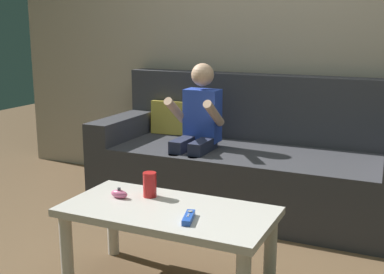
% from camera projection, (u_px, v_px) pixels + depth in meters
% --- Properties ---
extents(wall_back, '(4.74, 0.05, 2.50)m').
position_uv_depth(wall_back, '(298.00, 20.00, 3.43)').
color(wall_back, '#B2A38E').
rests_on(wall_back, ground).
extents(couch, '(2.08, 0.80, 0.88)m').
position_uv_depth(couch, '(250.00, 164.00, 3.37)').
color(couch, '#38383D').
rests_on(couch, ground).
extents(person_seated_on_couch, '(0.33, 0.40, 0.97)m').
position_uv_depth(person_seated_on_couch, '(197.00, 128.00, 3.28)').
color(person_seated_on_couch, '#282D47').
rests_on(person_seated_on_couch, ground).
extents(coffee_table, '(0.97, 0.48, 0.40)m').
position_uv_depth(coffee_table, '(168.00, 221.00, 2.30)').
color(coffee_table, beige).
rests_on(coffee_table, ground).
extents(game_remote_blue_near_edge, '(0.07, 0.14, 0.03)m').
position_uv_depth(game_remote_blue_near_edge, '(189.00, 218.00, 2.14)').
color(game_remote_blue_near_edge, blue).
rests_on(game_remote_blue_near_edge, coffee_table).
extents(nunchuk_pink, '(0.09, 0.05, 0.05)m').
position_uv_depth(nunchuk_pink, '(119.00, 194.00, 2.42)').
color(nunchuk_pink, pink).
rests_on(nunchuk_pink, coffee_table).
extents(soda_can, '(0.07, 0.07, 0.12)m').
position_uv_depth(soda_can, '(150.00, 185.00, 2.43)').
color(soda_can, red).
rests_on(soda_can, coffee_table).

